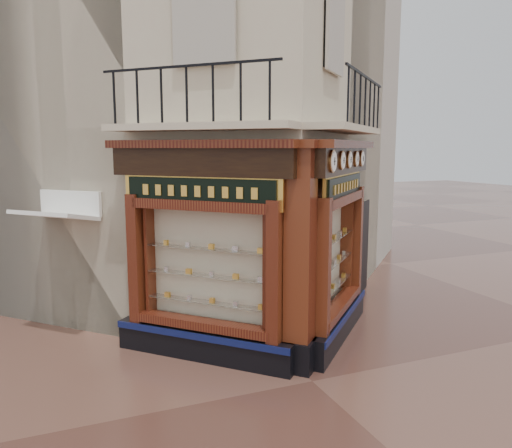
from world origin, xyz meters
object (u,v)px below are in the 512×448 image
corner_pilaster (300,261)px  signboard_right (344,186)px  clock_c (349,160)px  clock_b (342,160)px  clock_e (362,158)px  clock_d (356,159)px  signboard_left (199,191)px  awning (62,338)px  clock_a (333,161)px

corner_pilaster → signboard_right: size_ratio=1.96×
clock_c → clock_b: bearing=180.0°
clock_c → clock_e: size_ratio=0.98×
clock_c → clock_d: bearing=0.0°
clock_b → clock_d: (0.88, 0.88, -0.00)m
clock_b → signboard_left: clock_b is taller
clock_b → signboard_right: size_ratio=0.17×
signboard_right → corner_pilaster: bearing=169.8°
corner_pilaster → awning: 5.31m
clock_d → signboard_left: clock_d is taller
clock_e → clock_b: bearing=-180.0°
clock_d → signboard_left: bearing=140.4°
clock_b → clock_c: size_ratio=1.02×
corner_pilaster → signboard_right: bearing=-10.2°
signboard_right → clock_c: bearing=-129.6°
corner_pilaster → signboard_left: size_ratio=1.78×
clock_b → signboard_left: bearing=122.4°
clock_c → signboard_left: 2.99m
clock_b → awning: size_ratio=0.22×
clock_a → signboard_left: 2.35m
clock_a → clock_c: clock_a is taller
corner_pilaster → clock_e: size_ratio=11.58×
corner_pilaster → clock_d: (1.94, 1.33, 1.67)m
corner_pilaster → clock_e: corner_pilaster is taller
awning → signboard_left: (2.37, -2.11, 3.10)m
clock_e → awning: clock_e is taller
clock_c → clock_d: 0.65m
corner_pilaster → clock_a: 1.77m
clock_a → clock_d: bearing=0.0°
clock_a → clock_e: bearing=0.0°
clock_a → clock_b: 0.68m
awning → signboard_right: bearing=-156.7°
clock_b → corner_pilaster: bearing=158.1°
corner_pilaster → clock_b: (1.05, 0.45, 1.67)m
signboard_left → clock_a: bearing=-162.2°
awning → clock_a: bearing=-170.6°
clock_d → clock_c: bearing=-180.0°
clock_d → signboard_left: (-3.40, -0.32, -0.52)m
clock_d → clock_e: clock_e is taller
clock_d → awning: clock_d is taller
signboard_left → corner_pilaster: bearing=-169.8°
awning → signboard_right: (5.29, -2.11, 3.10)m
clock_e → awning: (-6.17, 1.38, -3.62)m
clock_a → signboard_right: bearing=4.6°
clock_e → signboard_right: bearing=174.4°
corner_pilaster → signboard_left: 2.12m
corner_pilaster → clock_a: corner_pilaster is taller
clock_a → clock_d: size_ratio=1.21×
awning → clock_d: bearing=-152.2°
clock_d → signboard_right: clock_d is taller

